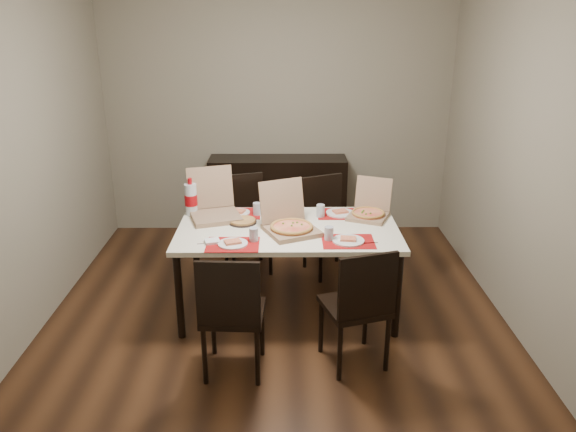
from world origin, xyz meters
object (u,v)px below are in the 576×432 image
Objects in this scene: dining_table at (288,235)px; chair_far_left at (245,219)px; chair_far_right at (327,220)px; sideboard at (278,197)px; chair_near_right at (359,304)px; soda_bottle at (191,199)px; dip_bowl at (298,219)px; pizza_box_center at (290,225)px; chair_near_left at (232,311)px.

chair_far_left is (-0.41, 0.85, -0.17)m from dining_table.
chair_far_right is at bearing 64.47° from dining_table.
chair_far_left is at bearing -110.27° from sideboard.
sideboard is 1.71m from dining_table.
soda_bottle is (-1.32, 1.16, 0.38)m from chair_near_right.
dip_bowl is (0.18, -1.55, 0.32)m from sideboard.
chair_near_right is 1.10m from dip_bowl.
soda_bottle reaches higher than dip_bowl.
pizza_box_center is at bearing -86.36° from sideboard.
chair_near_right is at bearing -59.91° from dining_table.
sideboard is 2.60m from chair_near_right.
soda_bottle reaches higher than chair_near_right.
dining_table is 0.15m from pizza_box_center.
chair_far_left is 1.00× the size of chair_far_right.
chair_far_left is at bearing 117.96° from chair_near_right.
pizza_box_center reaches higher than chair_far_right.
chair_near_left is at bearing -96.33° from sideboard.
chair_far_left is (-0.31, -0.84, 0.06)m from sideboard.
sideboard is 1.59m from dip_bowl.
dining_table is 0.90m from chair_far_right.
chair_far_left is 0.90m from dip_bowl.
chair_far_left is 1.72× the size of pizza_box_center.
chair_far_left is (-0.90, 1.69, 0.00)m from chair_near_right.
soda_bottle reaches higher than chair_far_left.
chair_near_right is 1.00× the size of chair_far_left.
pizza_box_center is at bearing -65.64° from chair_far_left.
pizza_box_center is (-0.37, -0.88, 0.30)m from chair_far_right.
chair_near_left is 1.38m from soda_bottle.
sideboard is 2.77× the size of pizza_box_center.
chair_near_left is 7.56× the size of dip_bowl.
chair_near_left reaches higher than dip_bowl.
chair_near_right is 1.80m from soda_bottle.
dining_table is (0.10, -1.69, 0.23)m from sideboard.
chair_near_right is 7.56× the size of dip_bowl.
chair_near_right is at bearing -67.76° from dip_bowl.
dining_table is 3.33× the size of pizza_box_center.
chair_far_left is at bearing 125.07° from dip_bowl.
chair_far_right is at bearing -61.87° from sideboard.
chair_near_right is at bearing -41.34° from soda_bottle.
dip_bowl is 0.94m from soda_bottle.
sideboard is at bearing 61.74° from soda_bottle.
soda_bottle is at bearing 109.57° from chair_near_left.
chair_near_right is at bearing -62.04° from chair_far_left.
chair_far_right is 0.76m from dip_bowl.
sideboard is 1.61× the size of chair_far_right.
dining_table is 0.19m from dip_bowl.
chair_far_left is 0.78m from soda_bottle.
soda_bottle is at bearing -128.88° from chair_far_left.
soda_bottle is at bearing 158.90° from dining_table.
pizza_box_center reaches higher than sideboard.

